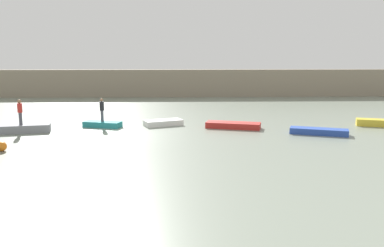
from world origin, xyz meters
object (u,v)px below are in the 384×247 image
object	(u,v)px
rowboat_red	(233,125)
mooring_buoy	(2,146)
rowboat_blue	(319,131)
rowboat_yellow	(380,123)
person_dark_shirt	(102,109)
rowboat_teal	(102,124)
person_red_shirt	(20,111)
rowboat_grey	(21,129)
rowboat_white	(163,123)

from	to	relation	value
rowboat_red	mooring_buoy	distance (m)	15.09
rowboat_blue	rowboat_yellow	xyz separation A→B (m)	(5.53, 2.90, 0.05)
rowboat_yellow	rowboat_red	bearing A→B (deg)	-159.07
rowboat_blue	person_dark_shirt	size ratio (longest dim) A/B	2.20
rowboat_blue	mooring_buoy	size ratio (longest dim) A/B	6.87
rowboat_teal	rowboat_blue	world-z (taller)	rowboat_teal
rowboat_yellow	person_dark_shirt	size ratio (longest dim) A/B	1.94
rowboat_teal	person_dark_shirt	world-z (taller)	person_dark_shirt
rowboat_red	rowboat_yellow	bearing A→B (deg)	18.61
rowboat_red	person_red_shirt	bearing A→B (deg)	-158.98
rowboat_teal	person_dark_shirt	bearing A→B (deg)	-46.38
rowboat_teal	mooring_buoy	bearing A→B (deg)	-102.80
mooring_buoy	rowboat_yellow	bearing A→B (deg)	15.95
person_dark_shirt	rowboat_red	bearing A→B (deg)	-4.31
rowboat_blue	rowboat_yellow	bearing A→B (deg)	47.57
rowboat_red	mooring_buoy	size ratio (longest dim) A/B	7.13
rowboat_grey	rowboat_white	world-z (taller)	rowboat_grey
mooring_buoy	rowboat_teal	bearing A→B (deg)	60.15
mooring_buoy	rowboat_red	bearing A→B (deg)	25.67
rowboat_red	mooring_buoy	xyz separation A→B (m)	(-13.60, -6.53, 0.06)
rowboat_white	rowboat_grey	bearing A→B (deg)	172.95
rowboat_blue	mooring_buoy	bearing A→B (deg)	-147.87
rowboat_white	mooring_buoy	size ratio (longest dim) A/B	5.16
rowboat_teal	rowboat_red	size ratio (longest dim) A/B	0.71
rowboat_white	person_dark_shirt	distance (m)	4.58
rowboat_grey	person_red_shirt	world-z (taller)	person_red_shirt
rowboat_yellow	rowboat_grey	bearing A→B (deg)	-157.70
rowboat_blue	person_red_shirt	size ratio (longest dim) A/B	2.15
rowboat_grey	person_dark_shirt	bearing A→B (deg)	9.42
rowboat_white	person_dark_shirt	xyz separation A→B (m)	(-4.39, -0.58, 1.15)
rowboat_grey	rowboat_teal	xyz separation A→B (m)	(5.09, 1.94, -0.06)
rowboat_yellow	person_dark_shirt	world-z (taller)	person_dark_shirt
rowboat_white	rowboat_yellow	bearing A→B (deg)	-24.87
rowboat_grey	mooring_buoy	distance (m)	5.38
rowboat_blue	person_red_shirt	xyz separation A→B (m)	(-19.90, 1.20, 1.30)
rowboat_grey	rowboat_blue	xyz separation A→B (m)	(19.90, -1.20, -0.06)
rowboat_teal	person_dark_shirt	xyz separation A→B (m)	(0.00, -0.00, 1.14)
mooring_buoy	rowboat_grey	bearing A→B (deg)	99.99
rowboat_teal	rowboat_blue	bearing A→B (deg)	5.07
rowboat_teal	rowboat_white	distance (m)	4.43
person_dark_shirt	person_red_shirt	size ratio (longest dim) A/B	0.98
rowboat_blue	person_dark_shirt	distance (m)	15.18
rowboat_grey	mooring_buoy	size ratio (longest dim) A/B	6.91
rowboat_grey	rowboat_red	xyz separation A→B (m)	(14.53, 1.23, -0.05)
rowboat_teal	mooring_buoy	xyz separation A→B (m)	(-4.16, -7.25, 0.06)
rowboat_blue	rowboat_white	bearing A→B (deg)	-179.73
rowboat_grey	rowboat_yellow	xyz separation A→B (m)	(25.43, 1.70, -0.02)
rowboat_blue	mooring_buoy	xyz separation A→B (m)	(-18.97, -4.10, 0.07)
rowboat_white	rowboat_yellow	distance (m)	15.97
rowboat_red	rowboat_blue	xyz separation A→B (m)	(5.37, -2.43, -0.01)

